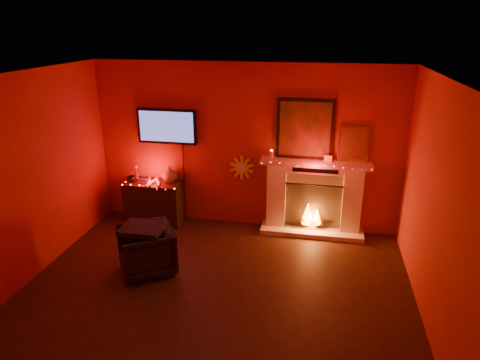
{
  "coord_description": "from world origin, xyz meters",
  "views": [
    {
      "loc": [
        1.2,
        -4.09,
        3.25
      ],
      "look_at": [
        0.07,
        1.7,
        1.08
      ],
      "focal_mm": 32.0,
      "sensor_mm": 36.0,
      "label": 1
    }
  ],
  "objects_px": {
    "fireplace": "(313,190)",
    "armchair": "(146,250)",
    "sunburst_clock": "(242,168)",
    "tv": "(167,126)",
    "console_table": "(155,200)"
  },
  "relations": [
    {
      "from": "tv",
      "to": "sunburst_clock",
      "type": "bearing_deg",
      "value": 1.24
    },
    {
      "from": "tv",
      "to": "sunburst_clock",
      "type": "xyz_separation_m",
      "value": [
        1.25,
        0.03,
        -0.65
      ]
    },
    {
      "from": "fireplace",
      "to": "sunburst_clock",
      "type": "relative_size",
      "value": 5.45
    },
    {
      "from": "tv",
      "to": "armchair",
      "type": "distance_m",
      "value": 2.19
    },
    {
      "from": "tv",
      "to": "sunburst_clock",
      "type": "height_order",
      "value": "tv"
    },
    {
      "from": "sunburst_clock",
      "to": "console_table",
      "type": "height_order",
      "value": "sunburst_clock"
    },
    {
      "from": "fireplace",
      "to": "sunburst_clock",
      "type": "distance_m",
      "value": 1.23
    },
    {
      "from": "fireplace",
      "to": "tv",
      "type": "height_order",
      "value": "fireplace"
    },
    {
      "from": "tv",
      "to": "armchair",
      "type": "height_order",
      "value": "tv"
    },
    {
      "from": "tv",
      "to": "sunburst_clock",
      "type": "distance_m",
      "value": 1.41
    },
    {
      "from": "sunburst_clock",
      "to": "fireplace",
      "type": "bearing_deg",
      "value": -4.37
    },
    {
      "from": "fireplace",
      "to": "armchair",
      "type": "relative_size",
      "value": 3.03
    },
    {
      "from": "tv",
      "to": "console_table",
      "type": "distance_m",
      "value": 1.28
    },
    {
      "from": "tv",
      "to": "sunburst_clock",
      "type": "relative_size",
      "value": 3.1
    },
    {
      "from": "sunburst_clock",
      "to": "console_table",
      "type": "xyz_separation_m",
      "value": [
        -1.47,
        -0.22,
        -0.6
      ]
    }
  ]
}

